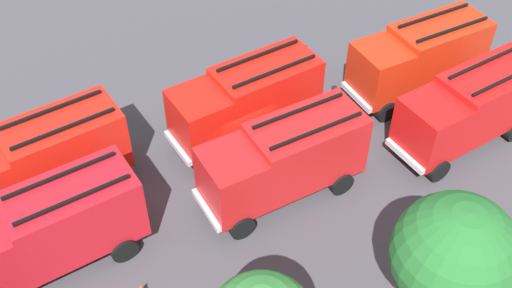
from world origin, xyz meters
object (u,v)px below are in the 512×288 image
(fire_truck_4, at_px, (284,158))
(firefighter_4, at_px, (304,58))
(fire_truck_5, at_px, (49,228))
(firefighter_0, at_px, (468,89))
(firefighter_2, at_px, (333,99))
(fire_truck_1, at_px, (247,100))
(tree_0, at_px, (455,255))
(firefighter_3, at_px, (362,145))
(fire_truck_0, at_px, (419,56))
(fire_truck_3, at_px, (470,107))
(fire_truck_2, at_px, (42,158))
(traffic_cone_0, at_px, (359,150))

(fire_truck_4, bearing_deg, firefighter_4, -128.43)
(fire_truck_5, xyz_separation_m, firefighter_0, (-20.59, -1.82, -1.15))
(firefighter_4, bearing_deg, fire_truck_5, 82.57)
(firefighter_2, bearing_deg, fire_truck_1, 37.96)
(fire_truck_1, xyz_separation_m, tree_0, (-2.27, 11.97, 2.15))
(firefighter_2, height_order, firefighter_3, firefighter_3)
(fire_truck_0, bearing_deg, firefighter_2, -5.07)
(fire_truck_3, height_order, fire_truck_5, same)
(fire_truck_0, distance_m, firefighter_2, 4.90)
(fire_truck_0, relative_size, fire_truck_2, 0.98)
(fire_truck_0, relative_size, firefighter_0, 4.17)
(firefighter_2, relative_size, tree_0, 0.27)
(fire_truck_1, relative_size, firefighter_0, 4.23)
(fire_truck_5, bearing_deg, firefighter_3, 171.92)
(traffic_cone_0, bearing_deg, firefighter_4, -93.03)
(fire_truck_3, relative_size, firefighter_0, 4.23)
(fire_truck_4, xyz_separation_m, tree_0, (-2.26, 7.89, 2.15))
(fire_truck_1, distance_m, fire_truck_3, 10.15)
(firefighter_2, height_order, tree_0, tree_0)
(firefighter_3, bearing_deg, firefighter_2, -28.47)
(fire_truck_1, relative_size, fire_truck_4, 1.01)
(fire_truck_5, distance_m, firefighter_4, 15.98)
(firefighter_4, bearing_deg, fire_truck_3, 176.32)
(firefighter_2, distance_m, traffic_cone_0, 3.19)
(fire_truck_0, relative_size, fire_truck_5, 0.99)
(fire_truck_0, height_order, firefighter_4, fire_truck_0)
(firefighter_3, distance_m, firefighter_4, 6.90)
(fire_truck_5, relative_size, tree_0, 1.17)
(fire_truck_5, xyz_separation_m, tree_0, (-11.87, 7.97, 2.15))
(fire_truck_2, height_order, traffic_cone_0, fire_truck_2)
(fire_truck_0, relative_size, firefighter_3, 4.33)
(fire_truck_2, bearing_deg, firefighter_3, 154.86)
(fire_truck_2, distance_m, firefighter_0, 20.38)
(fire_truck_0, distance_m, firefighter_3, 6.20)
(fire_truck_2, bearing_deg, firefighter_0, 163.66)
(firefighter_0, distance_m, firefighter_4, 8.40)
(fire_truck_2, height_order, firefighter_4, fire_truck_2)
(fire_truck_2, height_order, firefighter_0, fire_truck_2)
(fire_truck_2, distance_m, fire_truck_4, 10.06)
(fire_truck_0, bearing_deg, firefighter_0, 127.08)
(fire_truck_2, xyz_separation_m, firefighter_2, (-13.71, 0.09, -1.20))
(fire_truck_0, distance_m, traffic_cone_0, 6.15)
(fire_truck_5, relative_size, firefighter_2, 4.42)
(fire_truck_0, xyz_separation_m, firefighter_0, (-1.79, 1.95, -1.15))
(firefighter_0, relative_size, tree_0, 0.28)
(fire_truck_5, xyz_separation_m, firefighter_2, (-14.05, -3.75, -1.20))
(tree_0, bearing_deg, firefighter_2, -100.55)
(tree_0, bearing_deg, fire_truck_1, -79.26)
(fire_truck_2, bearing_deg, tree_0, 123.67)
(fire_truck_3, relative_size, tree_0, 1.17)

